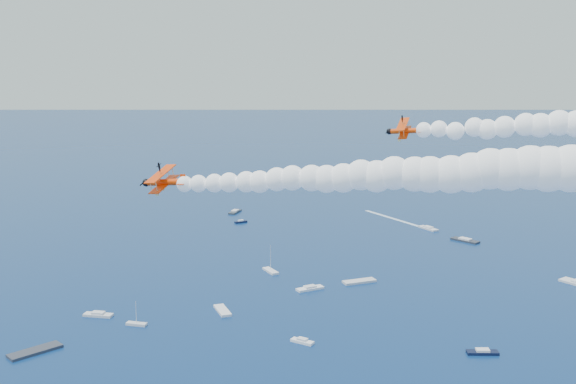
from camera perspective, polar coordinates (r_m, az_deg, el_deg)
The scene contains 5 objects.
biplane_lead at distance 116.65m, azimuth 9.76°, elevation 5.02°, with size 6.34×7.11×4.28m, color #E83B04, non-canonical shape.
biplane_trail at distance 111.98m, azimuth -10.13°, elevation 0.80°, with size 7.78×8.73×5.26m, color #FF3C05, non-canonical shape.
smoke_trail_trail at distance 101.89m, azimuth 6.77°, elevation 1.36°, with size 64.28×23.01×11.79m, color white, non-canonical shape.
spectator_boats at distance 203.33m, azimuth 9.44°, elevation -9.23°, with size 251.57×179.11×0.70m.
boat_wakes at distance 206.42m, azimuth 13.25°, elevation -9.16°, with size 141.66×220.00×0.04m.
Camera 1 is at (62.85, -70.31, 69.47)m, focal length 42.85 mm.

